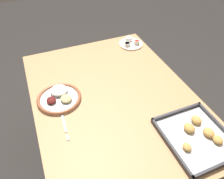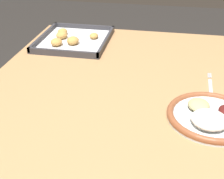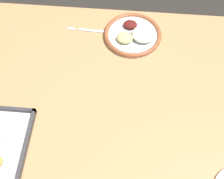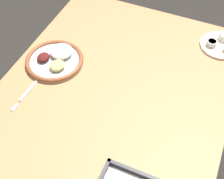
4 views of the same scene
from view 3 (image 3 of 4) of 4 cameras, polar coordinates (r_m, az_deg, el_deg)
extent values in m
plane|color=#282623|center=(1.93, -0.85, -12.34)|extent=(8.00, 8.00, 0.00)
cube|color=#AD7F51|center=(1.25, -1.29, -0.99)|extent=(1.26, 0.92, 0.03)
cylinder|color=#AD7F51|center=(1.86, 18.46, 2.67)|extent=(0.06, 0.06, 0.73)
cylinder|color=#AD7F51|center=(1.91, -17.53, 5.16)|extent=(0.06, 0.06, 0.73)
cylinder|color=silver|center=(1.41, 3.78, 9.86)|extent=(0.25, 0.25, 0.01)
torus|color=brown|center=(1.41, 3.80, 10.03)|extent=(0.26, 0.26, 0.02)
ellipsoid|color=white|center=(1.39, 5.77, 10.02)|extent=(0.10, 0.10, 0.04)
ellipsoid|color=#511614|center=(1.43, 3.36, 11.77)|extent=(0.06, 0.05, 0.02)
ellipsoid|color=tan|center=(1.37, 2.36, 9.39)|extent=(0.07, 0.06, 0.03)
cube|color=silver|center=(1.43, -2.95, 10.62)|extent=(0.16, 0.02, 0.00)
cylinder|color=silver|center=(1.45, -7.46, 11.14)|extent=(0.04, 0.00, 0.00)
cylinder|color=silver|center=(1.45, -7.49, 11.04)|extent=(0.04, 0.00, 0.00)
cylinder|color=silver|center=(1.45, -7.52, 10.94)|extent=(0.04, 0.00, 0.00)
cylinder|color=silver|center=(1.45, -7.54, 10.83)|extent=(0.04, 0.00, 0.00)
cube|color=#333338|center=(1.16, -15.63, -10.36)|extent=(0.01, 0.31, 0.02)
camera|label=1|loc=(1.37, -50.87, 37.25)|focal=35.00mm
camera|label=2|loc=(1.24, 46.12, 15.75)|focal=50.00mm
camera|label=4|loc=(0.84, -70.91, 20.27)|focal=50.00mm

